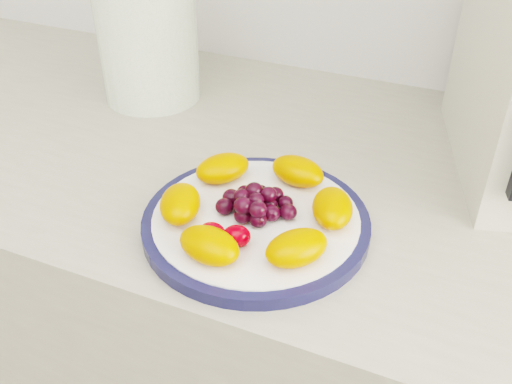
% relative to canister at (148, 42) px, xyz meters
% --- Properties ---
extents(counter, '(3.50, 0.60, 0.90)m').
position_rel_canister_xyz_m(counter, '(0.29, -0.09, -0.54)').
color(counter, '#A19B88').
rests_on(counter, floor).
extents(cabinet_face, '(3.48, 0.58, 0.84)m').
position_rel_canister_xyz_m(cabinet_face, '(0.29, -0.09, -0.57)').
color(cabinet_face, olive).
rests_on(cabinet_face, floor).
extents(plate_rim, '(0.26, 0.26, 0.01)m').
position_rel_canister_xyz_m(plate_rim, '(0.29, -0.25, -0.08)').
color(plate_rim, '#13163B').
rests_on(plate_rim, counter).
extents(plate_face, '(0.23, 0.23, 0.02)m').
position_rel_canister_xyz_m(plate_face, '(0.29, -0.25, -0.08)').
color(plate_face, white).
rests_on(plate_face, counter).
extents(canister, '(0.18, 0.18, 0.18)m').
position_rel_canister_xyz_m(canister, '(0.00, 0.00, 0.00)').
color(canister, '#376D15').
rests_on(canister, counter).
extents(fruit_plate, '(0.22, 0.22, 0.03)m').
position_rel_canister_xyz_m(fruit_plate, '(0.29, -0.25, -0.06)').
color(fruit_plate, '#DA6100').
rests_on(fruit_plate, plate_face).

